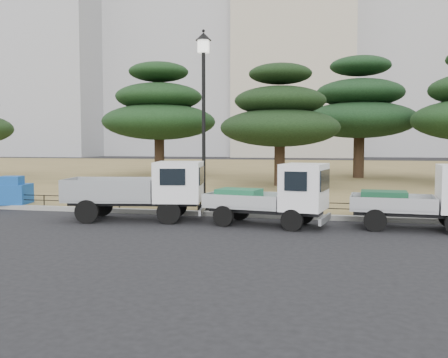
% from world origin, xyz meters
% --- Properties ---
extents(ground, '(220.00, 220.00, 0.00)m').
position_xyz_m(ground, '(0.00, 0.00, 0.00)').
color(ground, black).
extents(lawn, '(120.00, 56.00, 0.15)m').
position_xyz_m(lawn, '(0.00, 30.60, 0.07)').
color(lawn, olive).
rests_on(lawn, ground).
extents(curb, '(120.00, 0.25, 0.16)m').
position_xyz_m(curb, '(0.00, 2.60, 0.08)').
color(curb, gray).
rests_on(curb, ground).
extents(truck_large, '(4.50, 2.40, 1.86)m').
position_xyz_m(truck_large, '(-2.45, 1.23, 1.04)').
color(truck_large, black).
rests_on(truck_large, ground).
extents(truck_kei_front, '(3.70, 2.01, 1.86)m').
position_xyz_m(truck_kei_front, '(1.78, 1.04, 0.92)').
color(truck_kei_front, black).
rests_on(truck_kei_front, ground).
extents(truck_kei_rear, '(3.61, 1.72, 1.85)m').
position_xyz_m(truck_kei_rear, '(6.01, 1.35, 0.92)').
color(truck_kei_rear, black).
rests_on(truck_kei_rear, ground).
extents(street_lamp, '(0.54, 0.54, 6.01)m').
position_xyz_m(street_lamp, '(-0.92, 2.90, 4.21)').
color(street_lamp, black).
rests_on(street_lamp, lawn).
extents(pipe_fence, '(38.00, 0.04, 0.40)m').
position_xyz_m(pipe_fence, '(0.00, 2.75, 0.44)').
color(pipe_fence, black).
rests_on(pipe_fence, lawn).
extents(tarp_pile, '(1.83, 1.51, 1.07)m').
position_xyz_m(tarp_pile, '(-8.68, 2.95, 0.58)').
color(tarp_pile, '#1755B3').
rests_on(tarp_pile, lawn).
extents(pine_west_near, '(8.09, 8.09, 8.09)m').
position_xyz_m(pine_west_near, '(-9.13, 20.45, 4.82)').
color(pine_west_near, black).
rests_on(pine_west_near, lawn).
extents(pine_center_left, '(6.50, 6.50, 6.61)m').
position_xyz_m(pine_center_left, '(0.38, 13.69, 3.96)').
color(pine_center_left, black).
rests_on(pine_center_left, lawn).
extents(pine_center_right, '(7.63, 7.63, 8.10)m').
position_xyz_m(pine_center_right, '(4.81, 21.22, 4.84)').
color(pine_center_right, black).
rests_on(pine_center_right, lawn).
extents(tower_center_left, '(22.00, 20.00, 55.00)m').
position_xyz_m(tower_center_left, '(-5.00, 85.00, 27.50)').
color(tower_center_left, '#AAA08C').
rests_on(tower_center_left, ground).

